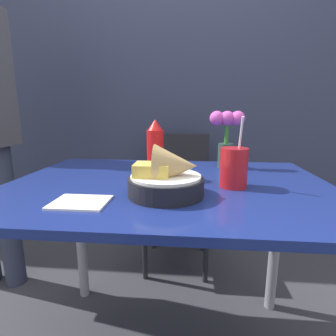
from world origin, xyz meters
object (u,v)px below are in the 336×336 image
object	(u,v)px
flower_vase	(227,134)
food_basket	(168,177)
chair_far_window	(178,186)
ketchup_bottle	(155,150)
drink_cup	(234,169)

from	to	relation	value
flower_vase	food_basket	bearing A→B (deg)	-117.41
chair_far_window	food_basket	xyz separation A→B (m)	(0.02, -0.93, 0.30)
ketchup_bottle	drink_cup	world-z (taller)	drink_cup
chair_far_window	food_basket	size ratio (longest dim) A/B	3.79
drink_cup	food_basket	bearing A→B (deg)	-151.90
food_basket	drink_cup	bearing A→B (deg)	28.10
food_basket	flower_vase	bearing A→B (deg)	62.59
ketchup_bottle	food_basket	bearing A→B (deg)	-71.68
drink_cup	flower_vase	xyz separation A→B (m)	(0.01, 0.30, 0.09)
food_basket	ketchup_bottle	bearing A→B (deg)	108.32
drink_cup	flower_vase	size ratio (longest dim) A/B	0.94
ketchup_bottle	flower_vase	bearing A→B (deg)	37.05
chair_far_window	food_basket	world-z (taller)	food_basket
chair_far_window	food_basket	distance (m)	0.98
food_basket	flower_vase	world-z (taller)	flower_vase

